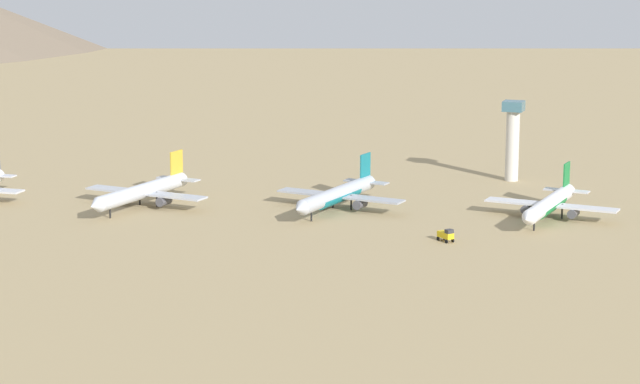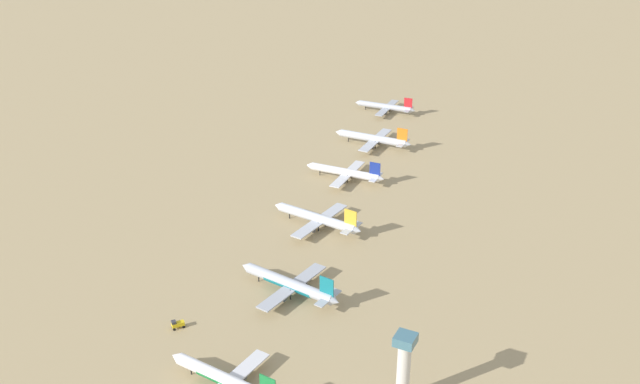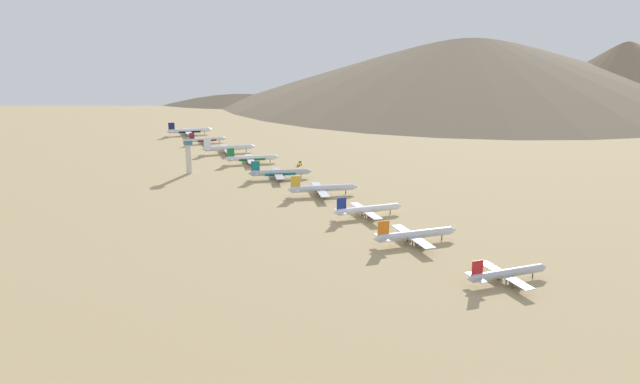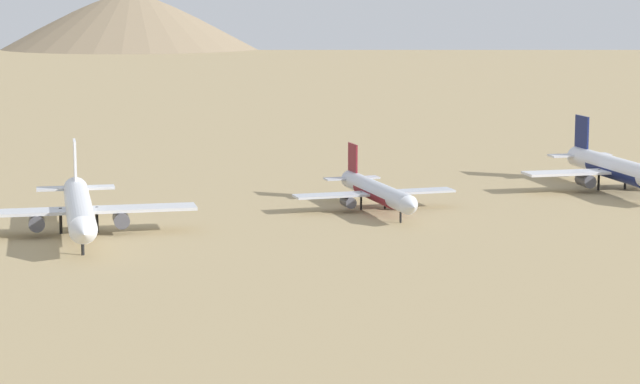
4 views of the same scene
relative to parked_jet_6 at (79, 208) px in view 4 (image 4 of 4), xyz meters
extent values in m
cylinder|color=silver|center=(0.43, -0.01, 0.21)|extent=(47.00, 6.45, 4.95)
cone|color=silver|center=(25.93, -0.83, 0.21)|extent=(4.32, 4.98, 4.85)
cone|color=silver|center=(-24.81, 0.80, 0.21)|extent=(3.79, 4.57, 4.45)
cube|color=white|center=(-20.12, 0.65, 6.00)|extent=(7.17, 0.69, 9.11)
cube|color=silver|center=(-20.90, 0.67, 0.70)|extent=(4.67, 15.75, 0.47)
cube|color=silver|center=(-1.52, 0.05, -0.66)|extent=(7.93, 44.45, 0.59)
cylinder|color=#4C4C54|center=(-0.23, 7.82, -2.45)|extent=(5.56, 3.17, 2.99)
cylinder|color=#4C4C54|center=(-0.73, -7.79, -2.45)|extent=(5.56, 3.17, 2.99)
cylinder|color=black|center=(18.23, -0.59, -2.78)|extent=(0.57, 0.57, 4.97)
cylinder|color=black|center=(-2.71, 3.47, -2.78)|extent=(0.57, 0.57, 4.97)
cylinder|color=black|center=(-2.93, -3.29, -2.78)|extent=(0.57, 0.57, 4.97)
cylinder|color=white|center=(0.43, -0.01, -0.17)|extent=(25.92, 5.78, 4.96)
cylinder|color=silver|center=(-12.39, 62.03, -0.97)|extent=(36.92, 5.76, 3.88)
cone|color=silver|center=(7.60, 63.05, -0.97)|extent=(3.46, 3.97, 3.80)
cone|color=silver|center=(-32.18, 61.01, -0.97)|extent=(3.03, 3.63, 3.49)
cube|color=maroon|center=(-28.51, 61.20, 3.57)|extent=(5.63, 0.65, 7.15)
cube|color=#B6BBC5|center=(-29.12, 61.17, -0.58)|extent=(3.89, 12.41, 0.37)
cube|color=#B6BBC5|center=(-13.92, 61.95, -1.65)|extent=(6.88, 34.94, 0.46)
cylinder|color=#4C4C54|center=(-13.42, 68.11, -3.06)|extent=(4.40, 2.57, 2.35)
cylinder|color=#4C4C54|center=(-12.79, 55.87, -3.06)|extent=(4.40, 2.57, 2.35)
cylinder|color=black|center=(1.56, 62.74, -3.31)|extent=(0.45, 0.45, 3.90)
cylinder|color=black|center=(-15.08, 64.55, -3.31)|extent=(0.45, 0.45, 3.90)
cylinder|color=black|center=(-14.81, 59.24, -3.31)|extent=(0.45, 0.45, 3.90)
cylinder|color=maroon|center=(-12.39, 62.03, -1.26)|extent=(20.39, 4.92, 3.89)
cylinder|color=white|center=(-24.21, 123.17, 0.12)|extent=(46.22, 5.47, 4.87)
cone|color=white|center=(-49.09, 123.49, 0.12)|extent=(3.65, 4.43, 4.39)
cube|color=#141E51|center=(-44.47, 123.43, 5.83)|extent=(7.06, 0.54, 8.98)
cube|color=silver|center=(-45.24, 123.44, 0.61)|extent=(4.30, 15.44, 0.46)
cube|color=silver|center=(-26.14, 123.19, -0.73)|extent=(6.98, 43.67, 0.58)
cylinder|color=#4C4C54|center=(-25.21, 115.49, -2.49)|extent=(5.42, 3.02, 2.95)
cylinder|color=black|center=(-27.38, 126.54, -2.81)|extent=(0.56, 0.56, 4.90)
cylinder|color=black|center=(-27.46, 119.88, -2.81)|extent=(0.56, 0.56, 4.90)
cylinder|color=#141E51|center=(-24.21, 123.17, -0.24)|extent=(25.45, 5.21, 4.88)
cone|color=#8C775B|center=(-805.58, 94.64, 24.24)|extent=(214.87, 214.87, 59.01)
camera|label=1|loc=(394.92, 4.17, 80.51)|focal=70.27mm
camera|label=2|loc=(-112.26, 118.67, 178.11)|focal=41.17mm
camera|label=3|loc=(-99.66, -599.30, 113.58)|focal=34.17mm
camera|label=4|loc=(240.88, -13.77, 40.31)|focal=72.07mm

